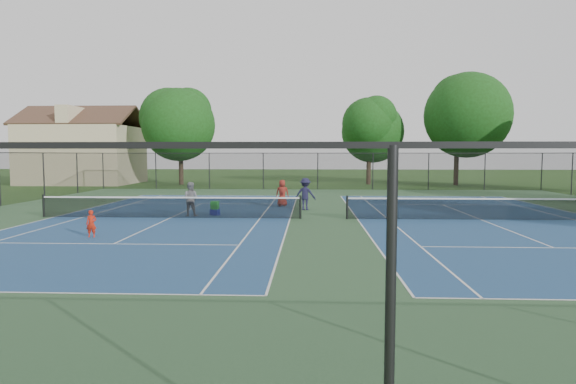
{
  "coord_description": "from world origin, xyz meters",
  "views": [
    {
      "loc": [
        -0.61,
        -21.57,
        2.94
      ],
      "look_at": [
        -1.56,
        -1.0,
        1.3
      ],
      "focal_mm": 30.0,
      "sensor_mm": 36.0,
      "label": 1
    }
  ],
  "objects_px": {
    "tree_back_a": "(180,121)",
    "tree_back_d": "(458,112)",
    "ball_crate": "(215,212)",
    "clapboard_house": "(83,152)",
    "ball_hopper": "(215,205)",
    "bystander_b": "(305,194)",
    "bystander_c": "(282,193)",
    "instructor": "(190,199)",
    "tree_back_c": "(369,127)",
    "child_player": "(91,224)"
  },
  "relations": [
    {
      "from": "tree_back_a",
      "to": "tree_back_d",
      "type": "distance_m",
      "value": 26.01
    },
    {
      "from": "ball_crate",
      "to": "tree_back_d",
      "type": "bearing_deg",
      "value": 51.6
    },
    {
      "from": "clapboard_house",
      "to": "ball_hopper",
      "type": "relative_size",
      "value": 28.36
    },
    {
      "from": "clapboard_house",
      "to": "bystander_b",
      "type": "bearing_deg",
      "value": -44.22
    },
    {
      "from": "tree_back_d",
      "to": "bystander_c",
      "type": "distance_m",
      "value": 24.92
    },
    {
      "from": "tree_back_a",
      "to": "clapboard_house",
      "type": "relative_size",
      "value": 0.85
    },
    {
      "from": "instructor",
      "to": "tree_back_c",
      "type": "bearing_deg",
      "value": -110.16
    },
    {
      "from": "ball_crate",
      "to": "clapboard_house",
      "type": "bearing_deg",
      "value": 126.71
    },
    {
      "from": "tree_back_a",
      "to": "ball_crate",
      "type": "bearing_deg",
      "value": -71.13
    },
    {
      "from": "bystander_b",
      "to": "ball_hopper",
      "type": "xyz_separation_m",
      "value": [
        -4.3,
        -2.38,
        -0.35
      ]
    },
    {
      "from": "clapboard_house",
      "to": "ball_crate",
      "type": "xyz_separation_m",
      "value": [
        17.83,
        -23.92,
        -2.94
      ]
    },
    {
      "from": "tree_back_c",
      "to": "bystander_c",
      "type": "xyz_separation_m",
      "value": [
        -7.17,
        -19.82,
        -4.73
      ]
    },
    {
      "from": "tree_back_a",
      "to": "bystander_b",
      "type": "xyz_separation_m",
      "value": [
        12.14,
        -20.54,
        -5.2
      ]
    },
    {
      "from": "tree_back_c",
      "to": "ball_crate",
      "type": "distance_m",
      "value": 26.53
    },
    {
      "from": "tree_back_d",
      "to": "instructor",
      "type": "height_order",
      "value": "tree_back_d"
    },
    {
      "from": "clapboard_house",
      "to": "ball_crate",
      "type": "distance_m",
      "value": 29.98
    },
    {
      "from": "bystander_b",
      "to": "ball_crate",
      "type": "distance_m",
      "value": 4.96
    },
    {
      "from": "ball_hopper",
      "to": "bystander_b",
      "type": "bearing_deg",
      "value": 28.89
    },
    {
      "from": "ball_crate",
      "to": "bystander_c",
      "type": "bearing_deg",
      "value": 53.88
    },
    {
      "from": "tree_back_a",
      "to": "bystander_c",
      "type": "height_order",
      "value": "tree_back_a"
    },
    {
      "from": "tree_back_c",
      "to": "bystander_b",
      "type": "height_order",
      "value": "tree_back_c"
    },
    {
      "from": "tree_back_c",
      "to": "child_player",
      "type": "xyz_separation_m",
      "value": [
        -13.29,
        -30.17,
        -5.0
      ]
    },
    {
      "from": "child_player",
      "to": "ball_hopper",
      "type": "xyz_separation_m",
      "value": [
        3.12,
        6.25,
        0.01
      ]
    },
    {
      "from": "tree_back_a",
      "to": "tree_back_d",
      "type": "height_order",
      "value": "tree_back_d"
    },
    {
      "from": "tree_back_d",
      "to": "ball_hopper",
      "type": "bearing_deg",
      "value": -128.4
    },
    {
      "from": "instructor",
      "to": "ball_hopper",
      "type": "height_order",
      "value": "instructor"
    },
    {
      "from": "tree_back_a",
      "to": "clapboard_house",
      "type": "bearing_deg",
      "value": 174.29
    },
    {
      "from": "tree_back_d",
      "to": "child_player",
      "type": "height_order",
      "value": "tree_back_d"
    },
    {
      "from": "clapboard_house",
      "to": "ball_hopper",
      "type": "height_order",
      "value": "clapboard_house"
    },
    {
      "from": "tree_back_c",
      "to": "instructor",
      "type": "xyz_separation_m",
      "value": [
        -11.28,
        -24.2,
        -4.67
      ]
    },
    {
      "from": "tree_back_a",
      "to": "tree_back_c",
      "type": "distance_m",
      "value": 18.04
    },
    {
      "from": "instructor",
      "to": "bystander_b",
      "type": "bearing_deg",
      "value": -149.05
    },
    {
      "from": "tree_back_a",
      "to": "bystander_c",
      "type": "xyz_separation_m",
      "value": [
        10.83,
        -18.82,
        -5.29
      ]
    },
    {
      "from": "clapboard_house",
      "to": "instructor",
      "type": "bearing_deg",
      "value": -55.36
    },
    {
      "from": "tree_back_a",
      "to": "tree_back_d",
      "type": "bearing_deg",
      "value": 0.0
    },
    {
      "from": "ball_hopper",
      "to": "child_player",
      "type": "bearing_deg",
      "value": -116.55
    },
    {
      "from": "tree_back_d",
      "to": "bystander_c",
      "type": "height_order",
      "value": "tree_back_d"
    },
    {
      "from": "instructor",
      "to": "tree_back_a",
      "type": "bearing_deg",
      "value": -69.01
    },
    {
      "from": "child_player",
      "to": "bystander_b",
      "type": "xyz_separation_m",
      "value": [
        7.43,
        8.63,
        0.36
      ]
    },
    {
      "from": "bystander_b",
      "to": "clapboard_house",
      "type": "bearing_deg",
      "value": -30.09
    },
    {
      "from": "child_player",
      "to": "bystander_c",
      "type": "xyz_separation_m",
      "value": [
        6.12,
        10.36,
        0.27
      ]
    },
    {
      "from": "instructor",
      "to": "ball_crate",
      "type": "xyz_separation_m",
      "value": [
        1.11,
        0.28,
        -0.66
      ]
    },
    {
      "from": "bystander_c",
      "to": "tree_back_c",
      "type": "bearing_deg",
      "value": -108.8
    },
    {
      "from": "tree_back_d",
      "to": "bystander_b",
      "type": "bearing_deg",
      "value": -124.01
    },
    {
      "from": "child_player",
      "to": "bystander_c",
      "type": "bearing_deg",
      "value": 49.78
    },
    {
      "from": "bystander_b",
      "to": "ball_hopper",
      "type": "height_order",
      "value": "bystander_b"
    },
    {
      "from": "instructor",
      "to": "ball_crate",
      "type": "distance_m",
      "value": 1.32
    },
    {
      "from": "child_player",
      "to": "bystander_c",
      "type": "relative_size",
      "value": 0.64
    },
    {
      "from": "tree_back_c",
      "to": "instructor",
      "type": "height_order",
      "value": "tree_back_c"
    },
    {
      "from": "ball_crate",
      "to": "ball_hopper",
      "type": "bearing_deg",
      "value": 0.0
    }
  ]
}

